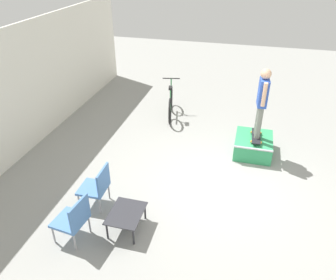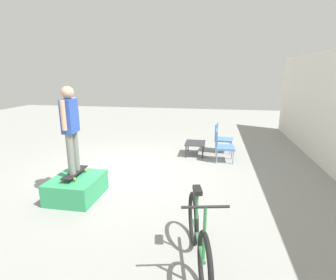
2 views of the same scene
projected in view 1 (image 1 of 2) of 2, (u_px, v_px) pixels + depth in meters
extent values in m
plane|color=gray|center=(221.00, 187.00, 7.05)|extent=(24.00, 24.00, 0.00)
cube|color=white|center=(8.00, 100.00, 7.36)|extent=(12.00, 0.06, 3.00)
cube|color=#339E60|center=(253.00, 145.00, 8.13)|extent=(1.05, 0.89, 0.43)
cylinder|color=#B7B7BC|center=(253.00, 149.00, 7.59)|extent=(0.05, 0.89, 0.05)
cube|color=black|center=(256.00, 136.00, 7.93)|extent=(0.77, 0.23, 0.02)
cylinder|color=gold|center=(251.00, 132.00, 8.17)|extent=(0.06, 0.03, 0.05)
cylinder|color=gold|center=(261.00, 133.00, 8.12)|extent=(0.06, 0.03, 0.05)
cylinder|color=gold|center=(251.00, 142.00, 7.77)|extent=(0.06, 0.03, 0.05)
cylinder|color=gold|center=(261.00, 143.00, 7.73)|extent=(0.06, 0.03, 0.05)
cylinder|color=gray|center=(259.00, 123.00, 7.63)|extent=(0.13, 0.13, 0.80)
cylinder|color=gray|center=(258.00, 119.00, 7.81)|extent=(0.13, 0.13, 0.80)
cube|color=#2D51B7|center=(263.00, 93.00, 7.35)|extent=(0.40, 0.23, 0.63)
cylinder|color=#D8A884|center=(264.00, 95.00, 7.12)|extent=(0.09, 0.09, 0.54)
cylinder|color=#D8A884|center=(263.00, 87.00, 7.53)|extent=(0.09, 0.09, 0.54)
sphere|color=#D8A884|center=(266.00, 74.00, 7.13)|extent=(0.23, 0.23, 0.23)
cube|color=#2D2D33|center=(126.00, 213.00, 5.85)|extent=(0.74, 0.59, 0.02)
cylinder|color=#2D2D33|center=(133.00, 236.00, 5.63)|extent=(0.04, 0.04, 0.36)
cylinder|color=#2D2D33|center=(145.00, 211.00, 6.16)|extent=(0.04, 0.04, 0.36)
cylinder|color=#2D2D33|center=(107.00, 231.00, 5.74)|extent=(0.04, 0.04, 0.36)
cylinder|color=#2D2D33|center=(121.00, 207.00, 6.27)|extent=(0.04, 0.04, 0.36)
cylinder|color=#99999E|center=(69.00, 218.00, 6.00)|extent=(0.03, 0.03, 0.38)
cylinder|color=#99999E|center=(54.00, 235.00, 5.65)|extent=(0.03, 0.03, 0.38)
cylinder|color=#99999E|center=(89.00, 224.00, 5.86)|extent=(0.03, 0.03, 0.38)
cylinder|color=#99999E|center=(75.00, 242.00, 5.51)|extent=(0.03, 0.03, 0.38)
cube|color=#4C7AB7|center=(70.00, 220.00, 5.65)|extent=(0.58, 0.58, 0.05)
cube|color=#4C7AB7|center=(80.00, 213.00, 5.44)|extent=(0.52, 0.10, 0.46)
cylinder|color=#99999E|center=(89.00, 188.00, 6.73)|extent=(0.03, 0.03, 0.38)
cylinder|color=#99999E|center=(79.00, 202.00, 6.37)|extent=(0.03, 0.03, 0.38)
cylinder|color=#99999E|center=(109.00, 191.00, 6.65)|extent=(0.03, 0.03, 0.38)
cylinder|color=#99999E|center=(100.00, 206.00, 6.28)|extent=(0.03, 0.03, 0.38)
cube|color=#4C7AB7|center=(93.00, 188.00, 6.40)|extent=(0.53, 0.53, 0.05)
cube|color=#4C7AB7|center=(103.00, 180.00, 6.22)|extent=(0.52, 0.05, 0.46)
torus|color=black|center=(171.00, 98.00, 10.25)|extent=(0.76, 0.22, 0.76)
torus|color=black|center=(170.00, 111.00, 9.41)|extent=(0.76, 0.22, 0.76)
cylinder|color=#338447|center=(171.00, 104.00, 9.83)|extent=(0.87, 0.23, 0.04)
cylinder|color=#338447|center=(170.00, 98.00, 9.53)|extent=(0.04, 0.04, 0.56)
cube|color=black|center=(170.00, 88.00, 9.38)|extent=(0.24, 0.14, 0.06)
cylinder|color=#338447|center=(171.00, 89.00, 9.99)|extent=(0.04, 0.04, 0.67)
cylinder|color=black|center=(171.00, 78.00, 9.82)|extent=(0.14, 0.52, 0.03)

